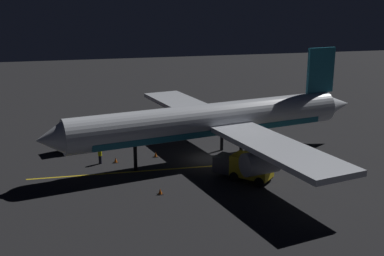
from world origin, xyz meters
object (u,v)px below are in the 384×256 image
at_px(catering_truck, 246,167).
at_px(traffic_cone_near_right, 156,155).
at_px(ground_crew_worker, 100,155).
at_px(baggage_truck, 85,139).
at_px(airliner, 216,121).
at_px(traffic_cone_under_wing, 160,192).
at_px(traffic_cone_near_left, 116,160).

distance_m(catering_truck, traffic_cone_near_right, 11.02).
relative_size(ground_crew_worker, traffic_cone_near_right, 3.16).
bearing_deg(baggage_truck, catering_truck, -133.50).
bearing_deg(airliner, traffic_cone_under_wing, 136.67).
height_order(traffic_cone_near_right, traffic_cone_under_wing, same).
height_order(airliner, baggage_truck, airliner).
relative_size(baggage_truck, ground_crew_worker, 3.62).
distance_m(catering_truck, traffic_cone_under_wing, 8.53).
bearing_deg(traffic_cone_near_left, traffic_cone_under_wing, -162.91).
distance_m(baggage_truck, catering_truck, 19.30).
xyz_separation_m(catering_truck, traffic_cone_under_wing, (-1.39, 8.36, -0.97)).
relative_size(ground_crew_worker, traffic_cone_near_left, 3.16).
relative_size(airliner, catering_truck, 6.73).
bearing_deg(traffic_cone_near_left, ground_crew_worker, 87.29).
height_order(ground_crew_worker, traffic_cone_under_wing, ground_crew_worker).
height_order(ground_crew_worker, traffic_cone_near_left, ground_crew_worker).
relative_size(airliner, baggage_truck, 5.71).
height_order(traffic_cone_near_left, traffic_cone_near_right, same).
distance_m(ground_crew_worker, traffic_cone_near_right, 5.94).
xyz_separation_m(airliner, baggage_truck, (6.66, 13.20, -2.88)).
xyz_separation_m(traffic_cone_near_left, traffic_cone_near_right, (0.69, -4.31, 0.00)).
bearing_deg(traffic_cone_near_left, traffic_cone_near_right, -80.87).
bearing_deg(traffic_cone_near_left, airliner, -96.72).
distance_m(baggage_truck, ground_crew_worker, 5.51).
bearing_deg(traffic_cone_under_wing, airliner, -43.33).
xyz_separation_m(airliner, traffic_cone_under_wing, (-8.01, 7.56, -3.78)).
bearing_deg(catering_truck, airliner, 6.92).
height_order(airliner, catering_truck, airliner).
bearing_deg(airliner, ground_crew_worker, 83.80).
bearing_deg(ground_crew_worker, baggage_truck, 12.99).
xyz_separation_m(ground_crew_worker, traffic_cone_near_left, (-0.07, -1.56, -0.64)).
height_order(airliner, traffic_cone_near_right, airliner).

